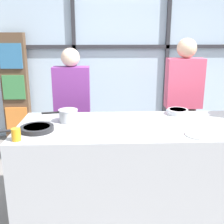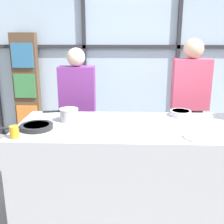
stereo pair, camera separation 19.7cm
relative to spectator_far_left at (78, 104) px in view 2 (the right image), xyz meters
name	(u,v)px [view 2 (the right image)]	position (x,y,z in m)	size (l,w,h in m)	color
ground_plane	(134,212)	(0.70, -0.93, -0.90)	(18.00, 18.00, 0.00)	gray
back_window_wall	(131,55)	(0.70, 1.34, 0.51)	(6.40, 0.10, 2.80)	silver
bookshelf	(27,87)	(-1.03, 1.15, -0.01)	(0.41, 0.19, 1.77)	brown
demo_island	(135,171)	(0.70, -0.93, -0.43)	(2.24, 0.90, 0.94)	#B7BABF
spectator_far_left	(78,104)	(0.00, 0.00, 0.00)	(0.44, 0.22, 1.59)	#232838
spectator_center_left	(190,100)	(1.40, 0.00, 0.07)	(0.45, 0.24, 1.71)	#47382D
frying_pan	(36,127)	(-0.21, -1.05, 0.06)	(0.51, 0.29, 0.04)	#232326
saucepan	(69,114)	(0.04, -0.80, 0.10)	(0.34, 0.19, 0.12)	silver
white_plate	(199,137)	(1.20, -1.22, 0.05)	(0.26, 0.26, 0.01)	white
mixing_bowl	(181,113)	(1.17, -0.59, 0.07)	(0.22, 0.22, 0.06)	silver
juice_glass_near	(14,132)	(-0.32, -1.28, 0.09)	(0.07, 0.07, 0.10)	orange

